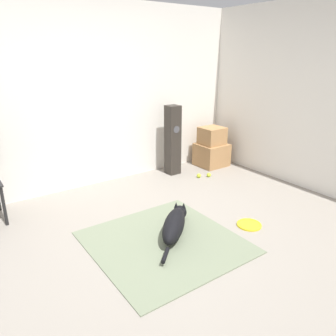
{
  "coord_description": "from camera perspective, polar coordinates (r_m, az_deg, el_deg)",
  "views": [
    {
      "loc": [
        -1.59,
        -2.29,
        1.87
      ],
      "look_at": [
        0.71,
        0.97,
        0.45
      ],
      "focal_mm": 35.0,
      "sensor_mm": 36.0,
      "label": 1
    }
  ],
  "objects": [
    {
      "name": "cardboard_box_lower",
      "position": [
        5.72,
        7.59,
        2.33
      ],
      "size": [
        0.49,
        0.46,
        0.38
      ],
      "color": "#A87A4C",
      "rests_on": "ground_plane"
    },
    {
      "name": "wall_right",
      "position": [
        4.81,
        26.41,
        10.48
      ],
      "size": [
        0.06,
        8.0,
        2.55
      ],
      "color": "silver",
      "rests_on": "ground_plane"
    },
    {
      "name": "wall_back",
      "position": [
        4.7,
        -15.52,
        11.62
      ],
      "size": [
        8.0,
        0.06,
        2.55
      ],
      "color": "silver",
      "rests_on": "ground_plane"
    },
    {
      "name": "ground_plane",
      "position": [
        3.35,
        -0.38,
        -14.3
      ],
      "size": [
        12.0,
        12.0,
        0.0
      ],
      "primitive_type": "plane",
      "color": "gray"
    },
    {
      "name": "floor_speaker",
      "position": [
        5.19,
        0.82,
        4.84
      ],
      "size": [
        0.2,
        0.2,
        1.1
      ],
      "color": "#2D2823",
      "rests_on": "ground_plane"
    },
    {
      "name": "tennis_ball_near_speaker",
      "position": [
        5.22,
        7.14,
        -1.19
      ],
      "size": [
        0.07,
        0.07,
        0.07
      ],
      "color": "#C6E033",
      "rests_on": "ground_plane"
    },
    {
      "name": "frisbee",
      "position": [
        3.89,
        13.95,
        -9.54
      ],
      "size": [
        0.28,
        0.28,
        0.03
      ],
      "color": "yellow",
      "rests_on": "ground_plane"
    },
    {
      "name": "cardboard_box_upper",
      "position": [
        5.62,
        7.68,
        5.58
      ],
      "size": [
        0.38,
        0.36,
        0.29
      ],
      "color": "#A87A4C",
      "rests_on": "cardboard_box_lower"
    },
    {
      "name": "tennis_ball_by_boxes",
      "position": [
        5.17,
        5.4,
        -1.32
      ],
      "size": [
        0.07,
        0.07,
        0.07
      ],
      "color": "#C6E033",
      "rests_on": "ground_plane"
    },
    {
      "name": "dog",
      "position": [
        3.55,
        1.16,
        -9.72
      ],
      "size": [
        0.78,
        0.75,
        0.25
      ],
      "color": "black",
      "rests_on": "area_rug"
    },
    {
      "name": "area_rug",
      "position": [
        3.48,
        -0.63,
        -12.77
      ],
      "size": [
        1.45,
        1.47,
        0.01
      ],
      "color": "slate",
      "rests_on": "ground_plane"
    }
  ]
}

